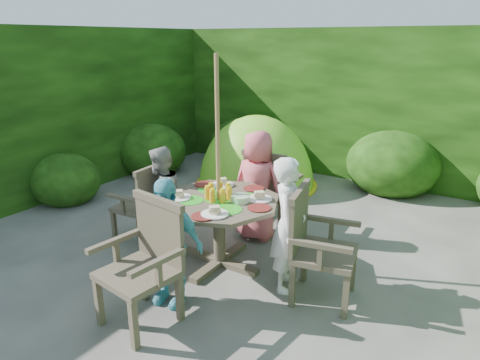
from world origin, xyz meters
The scene contains 13 objects.
ground centered at (0.00, 0.00, 0.00)m, with size 60.00×60.00×0.00m, color #47443F.
hedge_enclosure centered at (0.00, 1.33, 1.25)m, with size 9.00×9.00×2.50m.
patio_table centered at (-0.29, -0.10, 0.64)m, with size 1.32×1.32×0.90m.
parasol_pole centered at (-0.29, -0.10, 1.10)m, with size 0.04×0.04×2.20m, color olive.
garden_chair_right centered at (0.80, -0.10, 0.54)m, with size 0.66×0.71×1.02m.
garden_chair_left centered at (-1.39, -0.11, 0.49)m, with size 0.53×0.58×0.91m.
garden_chair_back centered at (-0.30, 0.99, 0.53)m, with size 0.62×0.56×1.00m.
garden_chair_front centered at (-0.26, -1.19, 0.55)m, with size 0.68×0.62×1.03m.
child_right centered at (0.51, -0.09, 0.66)m, with size 0.48×0.32×1.32m, color silver.
child_left centered at (-1.09, -0.11, 0.60)m, with size 0.58×0.45×1.19m, color gray.
child_back centered at (-0.30, 0.70, 0.66)m, with size 0.65×0.42×1.33m, color #D95966.
child_front centered at (-0.28, -0.90, 0.60)m, with size 0.71×0.29×1.21m, color #54B0C4.
dome_tent centered at (-1.35, 2.39, 0.00)m, with size 2.10×2.10×2.31m.
Camera 1 is at (2.15, -3.42, 2.33)m, focal length 32.00 mm.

